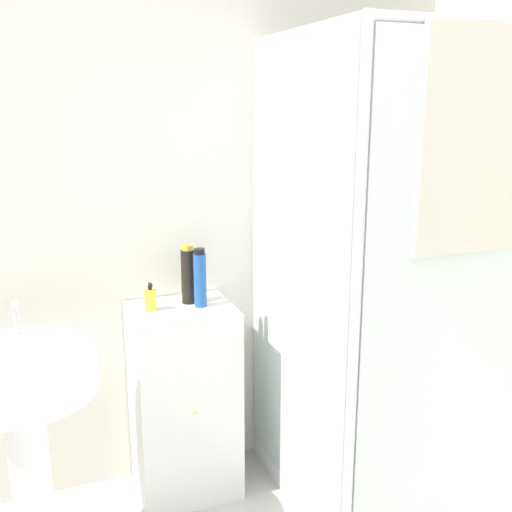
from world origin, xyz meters
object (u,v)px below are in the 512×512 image
soap_dispenser (150,299)px  shampoo_bottle_tall_black (188,275)px  shampoo_bottle_blue (200,278)px  sink (23,403)px

soap_dispenser → shampoo_bottle_tall_black: size_ratio=0.47×
soap_dispenser → shampoo_bottle_blue: size_ratio=0.48×
sink → soap_dispenser: (0.53, 0.31, 0.23)m
soap_dispenser → shampoo_bottle_blue: bearing=-6.9°
shampoo_bottle_tall_black → shampoo_bottle_blue: shampoo_bottle_tall_black is taller
soap_dispenser → sink: bearing=-149.6°
shampoo_bottle_blue → shampoo_bottle_tall_black: bearing=118.3°
soap_dispenser → shampoo_bottle_tall_black: bearing=12.5°
sink → shampoo_bottle_blue: 0.85m
shampoo_bottle_tall_black → shampoo_bottle_blue: size_ratio=1.02×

